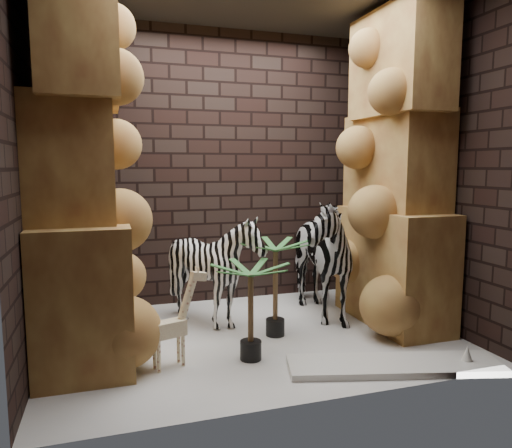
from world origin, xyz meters
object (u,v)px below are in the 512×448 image
object	(u,v)px
giraffe_toy	(168,318)
palm_front	(275,288)
palm_back	(251,311)
zebra_left	(214,276)
surfboard	(394,365)
zebra_right	(312,246)

from	to	relation	value
giraffe_toy	palm_front	world-z (taller)	palm_front
giraffe_toy	palm_front	size ratio (longest dim) A/B	0.87
palm_back	giraffe_toy	bearing A→B (deg)	176.16
zebra_left	palm_back	world-z (taller)	zebra_left
palm_back	surfboard	xyz separation A→B (m)	(0.99, -0.49, -0.37)
zebra_right	palm_back	size ratio (longest dim) A/B	1.84
zebra_right	giraffe_toy	distance (m)	1.79
palm_back	zebra_left	bearing A→B (deg)	96.98
zebra_right	palm_front	xyz separation A→B (m)	(-0.55, -0.44, -0.28)
zebra_left	surfboard	world-z (taller)	zebra_left
surfboard	giraffe_toy	bearing A→B (deg)	176.55
zebra_left	surfboard	bearing A→B (deg)	-41.46
zebra_left	palm_front	world-z (taller)	zebra_left
palm_back	surfboard	world-z (taller)	palm_back
zebra_left	giraffe_toy	distance (m)	0.97
zebra_left	palm_front	size ratio (longest dim) A/B	1.23
zebra_left	giraffe_toy	xyz separation A→B (m)	(-0.53, -0.81, -0.11)
zebra_left	giraffe_toy	world-z (taller)	zebra_left
zebra_right	surfboard	size ratio (longest dim) A/B	0.90
zebra_right	surfboard	distance (m)	1.54
palm_front	giraffe_toy	bearing A→B (deg)	-158.09
zebra_right	zebra_left	xyz separation A→B (m)	(-1.02, -0.03, -0.23)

